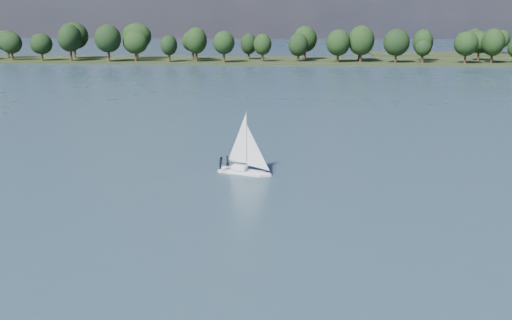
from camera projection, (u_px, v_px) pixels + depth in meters
The scene contains 4 objects.
ground at pixel (238, 99), 131.53m from camera, with size 700.00×700.00×0.00m, color #233342.
far_shore at pixel (264, 61), 239.83m from camera, with size 660.00×40.00×1.50m, color black.
sailboat at pixel (242, 155), 68.89m from camera, with size 6.36×3.63×8.08m.
treeline at pixel (219, 42), 235.43m from camera, with size 562.49×73.88×17.91m.
Camera 1 is at (13.00, -30.38, 18.67)m, focal length 40.00 mm.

